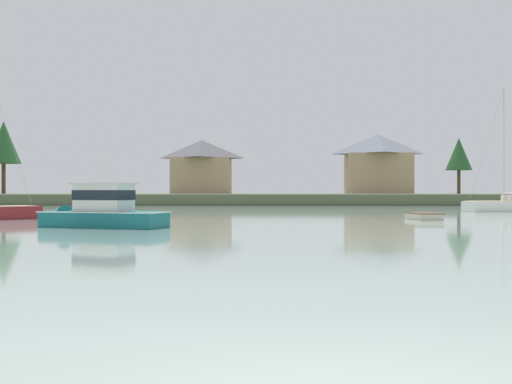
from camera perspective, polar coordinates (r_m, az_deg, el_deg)
name	(u,v)px	position (r m, az deg, el deg)	size (l,w,h in m)	color
far_shore_bank	(274,198)	(107.88, 1.44, -0.48)	(227.27, 52.57, 1.32)	#4C563D
sailboat_white	(511,208)	(62.67, 19.67, -1.25)	(8.24, 4.21, 10.80)	white
dinghy_cream	(424,217)	(43.29, 13.23, -1.97)	(1.83, 3.23, 0.56)	beige
cruiser_teal	(93,216)	(33.79, -12.89, -1.91)	(6.95, 4.04, 3.86)	#196B70
shore_tree_right_mid	(459,154)	(109.45, 15.89, 2.91)	(3.88, 3.88, 8.23)	brown
shore_tree_far_left	(4,143)	(111.94, -19.51, 3.73)	(5.07, 5.07, 10.69)	brown
cottage_near_water	(378,163)	(109.58, 9.70, 2.30)	(10.07, 9.36, 8.98)	tan
cottage_hillside	(202,166)	(107.49, -4.34, 2.09)	(9.17, 9.55, 8.04)	tan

